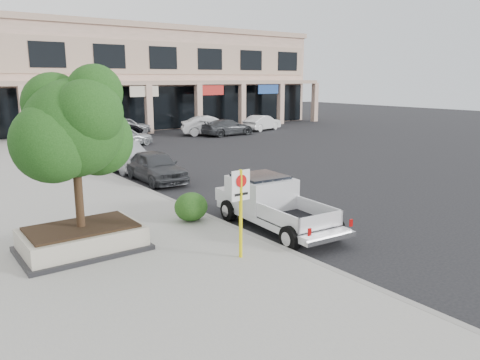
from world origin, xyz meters
name	(u,v)px	position (x,y,z in m)	size (l,w,h in m)	color
ground	(294,231)	(0.00, 0.00, 0.00)	(120.00, 120.00, 0.00)	black
sidewalk	(59,214)	(-5.50, 6.00, 0.07)	(8.00, 52.00, 0.15)	gray
curb	(162,197)	(-1.55, 6.00, 0.07)	(0.20, 52.00, 0.15)	gray
strip_mall	(116,78)	(8.00, 33.93, 4.75)	(40.55, 12.43, 9.50)	tan
planter	(82,239)	(-6.03, 1.82, 0.48)	(3.20, 2.20, 0.68)	black
planter_tree	(77,128)	(-5.89, 1.97, 3.41)	(2.90, 2.55, 4.00)	black
no_parking_sign	(241,202)	(-2.89, -1.09, 1.63)	(0.55, 0.09, 2.30)	yellow
hedge	(191,207)	(-2.31, 2.40, 0.62)	(1.10, 0.99, 0.94)	#174012
pickup_truck	(277,205)	(-0.35, 0.43, 0.80)	(1.88, 5.09, 1.60)	silver
curb_car_a	(156,166)	(-0.28, 9.07, 0.71)	(1.69, 4.19, 1.43)	#323438
curb_car_b	(123,156)	(-0.44, 12.54, 0.75)	(1.59, 4.57, 1.51)	#93959A
curb_car_c	(91,144)	(-0.13, 18.24, 0.74)	(2.09, 5.13, 1.49)	white
curb_car_d	(59,133)	(-0.12, 25.26, 0.73)	(2.41, 5.22, 1.45)	black
lot_car_a	(124,137)	(3.10, 20.79, 0.69)	(1.63, 4.06, 1.38)	#AAADB2
lot_car_b	(210,126)	(11.58, 22.87, 0.79)	(1.68, 4.82, 1.59)	silver
lot_car_c	(228,127)	(12.64, 21.89, 0.68)	(1.90, 4.68, 1.36)	#323437
lot_car_d	(107,129)	(3.58, 25.40, 0.80)	(2.65, 5.75, 1.60)	black
lot_car_e	(124,126)	(5.75, 27.22, 0.78)	(1.83, 4.56, 1.55)	#989BA0
lot_car_f	(262,123)	(17.42, 23.19, 0.69)	(1.46, 4.18, 1.38)	silver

